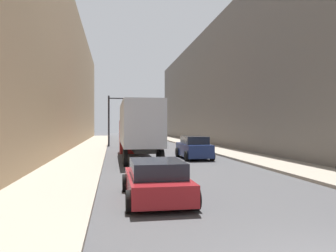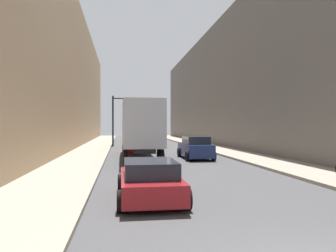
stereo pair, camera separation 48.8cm
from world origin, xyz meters
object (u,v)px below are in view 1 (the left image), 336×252
Objects in this scene: semi_truck at (138,128)px; suv_car at (194,148)px; traffic_signal_gantry at (121,111)px; sedan_car at (156,180)px.

semi_truck is 2.69× the size of suv_car.
suv_car is 0.75× the size of traffic_signal_gantry.
semi_truck is at bearing 88.18° from sedan_car.
suv_car is at bearing -13.59° from semi_truck.
sedan_car is (-0.44, -13.77, -1.64)m from semi_truck.
semi_truck is at bearing -86.60° from traffic_signal_gantry.
traffic_signal_gantry is at bearing 93.40° from semi_truck.
semi_truck reaches higher than suv_car.
suv_car is at bearing -72.22° from traffic_signal_gantry.
semi_truck is 4.46m from suv_car.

